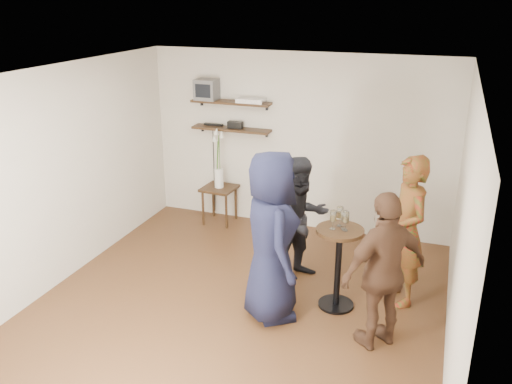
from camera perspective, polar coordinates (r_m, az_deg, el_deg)
room at (r=5.69m, az=-2.31°, el=-0.95°), size 4.58×5.08×2.68m
shelf_upper at (r=8.02m, az=-2.66°, el=9.42°), size 1.20×0.25×0.04m
shelf_lower at (r=8.10m, az=-2.61°, el=6.64°), size 1.20×0.25×0.04m
crt_monitor at (r=8.14m, az=-5.17°, el=10.71°), size 0.32×0.30×0.30m
dvd_deck at (r=7.90m, az=-0.51°, el=9.62°), size 0.40×0.24×0.06m
radio at (r=8.07m, az=-2.21°, el=7.07°), size 0.22×0.10×0.10m
power_strip at (r=8.26m, az=-4.49°, el=7.09°), size 0.30×0.05×0.03m
side_table at (r=8.29m, az=-3.88°, el=-0.10°), size 0.51×0.51×0.57m
vase_lilies at (r=8.16m, az=-3.96°, el=2.50°), size 0.19×0.19×0.95m
drinks_table at (r=6.08m, az=8.68°, el=-6.81°), size 0.52×0.52×0.96m
wine_glass_fl at (r=5.86m, az=8.13°, el=-2.59°), size 0.07×0.07×0.21m
wine_glass_fr at (r=5.84m, az=9.44°, el=-2.71°), size 0.07×0.07×0.22m
wine_glass_bl at (r=5.95m, az=8.83°, el=-2.22°), size 0.07×0.07×0.22m
wine_glass_br at (r=5.88m, az=9.28°, el=-2.60°), size 0.07×0.07×0.21m
person_plaid at (r=6.24m, az=15.56°, el=-4.00°), size 0.67×0.76×1.74m
person_dark at (r=6.57m, az=4.75°, el=-2.88°), size 0.94×0.96×1.56m
person_navy at (r=5.72m, az=1.60°, el=-4.75°), size 0.99×1.09×1.88m
person_brown at (r=5.44m, az=13.32°, el=-8.14°), size 0.96×0.96×1.63m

